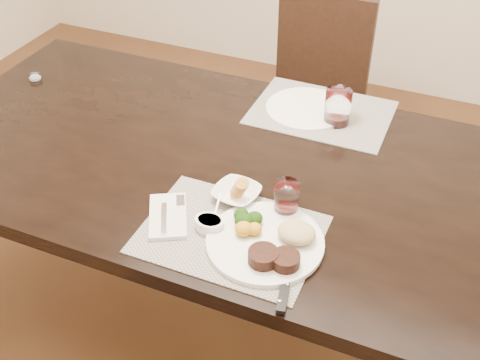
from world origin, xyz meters
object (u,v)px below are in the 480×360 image
at_px(dinner_plate, 270,242).
at_px(far_plate, 306,109).
at_px(chair_far, 314,90).
at_px(cracker_bowl, 237,193).
at_px(wine_glass_near, 287,200).
at_px(steak_knife, 288,286).

relative_size(dinner_plate, far_plate, 1.10).
height_order(chair_far, cracker_bowl, chair_far).
xyz_separation_m(chair_far, wine_glass_near, (0.24, -1.09, 0.29)).
distance_m(dinner_plate, cracker_bowl, 0.21).
distance_m(steak_knife, wine_glass_near, 0.28).
xyz_separation_m(dinner_plate, steak_knife, (0.09, -0.11, -0.01)).
bearing_deg(dinner_plate, steak_knife, -36.05).
height_order(chair_far, steak_knife, chair_far).
height_order(chair_far, dinner_plate, chair_far).
bearing_deg(wine_glass_near, dinner_plate, -86.95).
relative_size(steak_knife, wine_glass_near, 2.70).
bearing_deg(steak_knife, dinner_plate, 116.04).
relative_size(chair_far, far_plate, 3.27).
distance_m(wine_glass_near, far_plate, 0.53).
bearing_deg(cracker_bowl, dinner_plate, -43.06).
height_order(chair_far, wine_glass_near, chair_far).
bearing_deg(cracker_bowl, wine_glass_near, -0.00).
xyz_separation_m(steak_knife, far_plate, (-0.21, 0.78, 0.00)).
relative_size(steak_knife, far_plate, 0.93).
height_order(steak_knife, far_plate, steak_knife).
relative_size(cracker_bowl, far_plate, 0.52).
distance_m(chair_far, cracker_bowl, 1.13).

